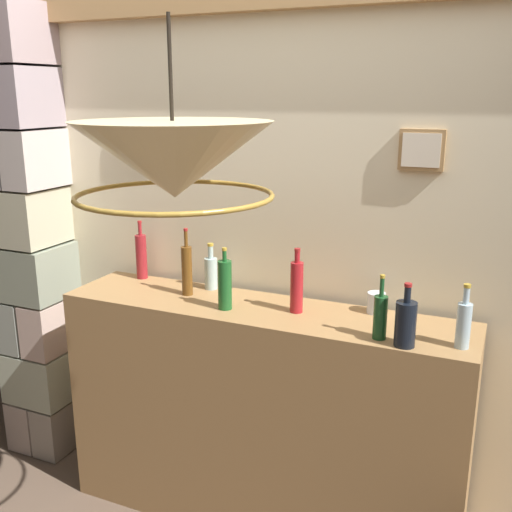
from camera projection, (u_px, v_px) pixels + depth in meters
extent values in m
cube|color=beige|center=(284.00, 258.00, 2.82)|extent=(3.38, 0.08, 2.48)
cube|color=#9E7547|center=(141.00, 140.00, 2.93)|extent=(0.26, 0.03, 0.15)
cube|color=silver|center=(140.00, 140.00, 2.91)|extent=(0.23, 0.01, 0.12)
cube|color=#9E7547|center=(422.00, 150.00, 2.40)|extent=(0.18, 0.03, 0.17)
cube|color=beige|center=(421.00, 150.00, 2.39)|extent=(0.15, 0.01, 0.14)
cube|color=#B29F95|center=(41.00, 414.00, 3.53)|extent=(0.17, 0.39, 0.29)
cube|color=#9D9286|center=(65.00, 421.00, 3.46)|extent=(0.16, 0.39, 0.29)
cube|color=#AEB49B|center=(48.00, 370.00, 3.41)|extent=(0.35, 0.39, 0.29)
cube|color=#939A8E|center=(31.00, 319.00, 3.37)|extent=(0.16, 0.39, 0.29)
cube|color=#C5A89B|center=(56.00, 324.00, 3.30)|extent=(0.17, 0.39, 0.29)
cube|color=gray|center=(38.00, 269.00, 3.25)|extent=(0.35, 0.39, 0.29)
cube|color=#B4B194|center=(33.00, 215.00, 3.17)|extent=(0.31, 0.39, 0.29)
cube|color=#A09692|center=(14.00, 157.00, 3.12)|extent=(0.17, 0.39, 0.29)
cube|color=#BEB2AC|center=(40.00, 158.00, 3.06)|extent=(0.17, 0.39, 0.29)
cube|color=#9C8C93|center=(21.00, 97.00, 3.01)|extent=(0.33, 0.39, 0.29)
cube|color=gray|center=(14.00, 33.00, 2.93)|extent=(0.33, 0.39, 0.29)
cube|color=#9E7547|center=(260.00, 418.00, 2.76)|extent=(1.85, 0.41, 1.08)
cylinder|color=#1B5724|center=(225.00, 285.00, 2.58)|extent=(0.06, 0.06, 0.22)
cylinder|color=#1B5724|center=(224.00, 256.00, 2.54)|extent=(0.02, 0.02, 0.05)
cylinder|color=#B7932D|center=(224.00, 249.00, 2.53)|extent=(0.02, 0.02, 0.01)
cylinder|color=#A6C1BD|center=(211.00, 274.00, 2.85)|extent=(0.06, 0.06, 0.15)
cylinder|color=#A6C1BD|center=(211.00, 252.00, 2.82)|extent=(0.03, 0.03, 0.06)
cylinder|color=#B7932D|center=(210.00, 245.00, 2.81)|extent=(0.03, 0.03, 0.01)
cylinder|color=#ACC5CF|center=(463.00, 326.00, 2.19)|extent=(0.05, 0.05, 0.17)
cylinder|color=#ACC5CF|center=(466.00, 296.00, 2.16)|extent=(0.02, 0.02, 0.06)
cylinder|color=#B7932D|center=(467.00, 286.00, 2.15)|extent=(0.03, 0.03, 0.01)
cylinder|color=#194922|center=(380.00, 318.00, 2.27)|extent=(0.05, 0.05, 0.17)
cylinder|color=#194922|center=(382.00, 287.00, 2.23)|extent=(0.02, 0.02, 0.07)
cylinder|color=#B7932D|center=(383.00, 276.00, 2.22)|extent=(0.02, 0.02, 0.01)
cylinder|color=black|center=(405.00, 324.00, 2.20)|extent=(0.08, 0.08, 0.17)
cylinder|color=black|center=(408.00, 294.00, 2.17)|extent=(0.02, 0.02, 0.06)
cylinder|color=maroon|center=(408.00, 285.00, 2.16)|extent=(0.03, 0.03, 0.01)
cylinder|color=brown|center=(187.00, 271.00, 2.76)|extent=(0.05, 0.05, 0.23)
cylinder|color=brown|center=(186.00, 239.00, 2.72)|extent=(0.02, 0.02, 0.07)
cylinder|color=maroon|center=(186.00, 230.00, 2.70)|extent=(0.02, 0.02, 0.01)
cylinder|color=maroon|center=(141.00, 257.00, 3.01)|extent=(0.06, 0.06, 0.22)
cylinder|color=maroon|center=(140.00, 229.00, 2.97)|extent=(0.02, 0.02, 0.06)
cylinder|color=maroon|center=(140.00, 222.00, 2.96)|extent=(0.02, 0.02, 0.01)
cylinder|color=#A51B21|center=(297.00, 287.00, 2.54)|extent=(0.06, 0.06, 0.22)
cylinder|color=#A51B21|center=(297.00, 257.00, 2.50)|extent=(0.02, 0.02, 0.05)
cylinder|color=maroon|center=(297.00, 250.00, 2.49)|extent=(0.03, 0.03, 0.01)
cylinder|color=silver|center=(376.00, 303.00, 2.54)|extent=(0.08, 0.08, 0.09)
cone|color=beige|center=(174.00, 160.00, 1.81)|extent=(0.62, 0.62, 0.23)
cylinder|color=black|center=(170.00, 68.00, 1.74)|extent=(0.01, 0.01, 0.31)
torus|color=#AD8433|center=(175.00, 196.00, 1.84)|extent=(0.62, 0.62, 0.02)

